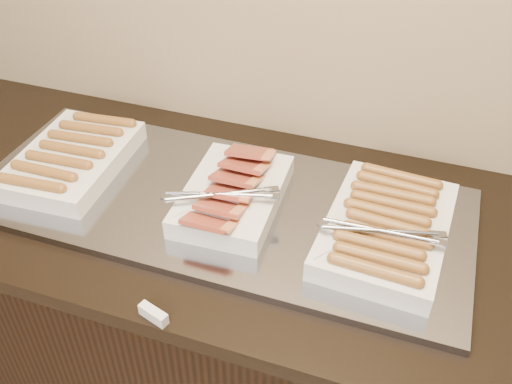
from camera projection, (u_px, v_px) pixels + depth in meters
counter at (228, 324)px, 1.67m from camera, size 2.06×0.76×0.90m
warming_tray at (218, 203)px, 1.38m from camera, size 1.20×0.50×0.02m
dish_left at (72, 158)px, 1.46m from camera, size 0.26×0.37×0.07m
dish_center at (232, 194)px, 1.34m from camera, size 0.27×0.35×0.09m
dish_right at (386, 228)px, 1.25m from camera, size 0.28×0.40×0.08m
label_holder at (153, 314)px, 1.11m from camera, size 0.07×0.04×0.03m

